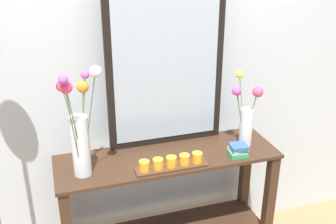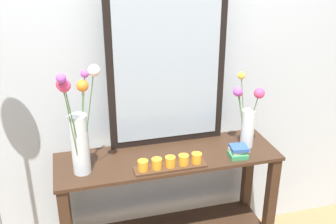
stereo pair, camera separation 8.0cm
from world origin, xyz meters
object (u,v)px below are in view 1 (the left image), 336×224
object	(u,v)px
candle_tray	(171,163)
book_stack	(238,150)
vase_right	(246,117)
mirror_leaning	(166,69)
tall_vase_left	(80,131)
console_table	(168,200)

from	to	relation	value
candle_tray	book_stack	world-z (taller)	candle_tray
vase_right	book_stack	world-z (taller)	vase_right
mirror_leaning	tall_vase_left	world-z (taller)	mirror_leaning
console_table	candle_tray	xyz separation A→B (m)	(-0.02, -0.13, 0.34)
vase_right	console_table	bearing A→B (deg)	178.83
console_table	mirror_leaning	world-z (taller)	mirror_leaning
console_table	vase_right	xyz separation A→B (m)	(0.47, -0.01, 0.49)
tall_vase_left	mirror_leaning	bearing A→B (deg)	23.21
console_table	mirror_leaning	distance (m)	0.78
console_table	book_stack	xyz separation A→B (m)	(0.38, -0.11, 0.34)
tall_vase_left	vase_right	bearing A→B (deg)	2.93
mirror_leaning	tall_vase_left	distance (m)	0.60
vase_right	book_stack	xyz separation A→B (m)	(-0.09, -0.10, -0.15)
tall_vase_left	candle_tray	size ratio (longest dim) A/B	1.54
vase_right	mirror_leaning	bearing A→B (deg)	158.08
vase_right	book_stack	size ratio (longest dim) A/B	3.88
candle_tray	book_stack	size ratio (longest dim) A/B	3.41
tall_vase_left	book_stack	bearing A→B (deg)	-3.61
mirror_leaning	vase_right	size ratio (longest dim) A/B	2.06
tall_vase_left	book_stack	world-z (taller)	tall_vase_left
tall_vase_left	vase_right	world-z (taller)	tall_vase_left
book_stack	candle_tray	bearing A→B (deg)	-177.01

